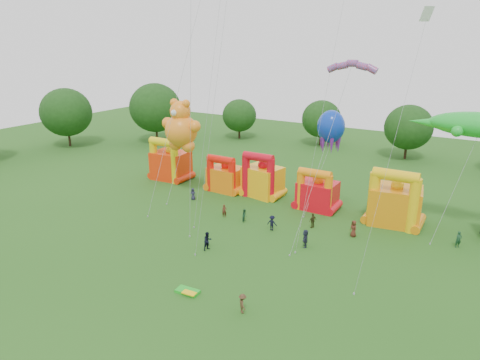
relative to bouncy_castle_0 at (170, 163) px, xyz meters
The scene contains 23 objects.
ground 33.57m from the bouncy_castle_0, 52.78° to the right, with size 160.00×160.00×0.00m, color #235718.
tree_ring 32.46m from the bouncy_castle_0, 53.82° to the right, with size 126.98×129.12×12.07m.
bouncy_castle_0 is the anchor object (origin of this frame).
bouncy_castle_1 10.10m from the bouncy_castle_0, ahead, with size 4.72×3.85×5.27m.
bouncy_castle_2 15.51m from the bouncy_castle_0, ahead, with size 5.38×4.63×6.25m.
bouncy_castle_3 23.62m from the bouncy_castle_0, ahead, with size 4.62×3.73×5.45m.
bouncy_castle_4 32.91m from the bouncy_castle_0, ahead, with size 6.10×5.16×6.82m.
teddy_bear_kite 10.30m from the bouncy_castle_0, 37.98° to the right, with size 5.96×6.06×13.19m.
gecko_kite 39.66m from the bouncy_castle_0, ahead, with size 12.71×6.75×13.49m.
octopus_kite 23.57m from the bouncy_castle_0, ahead, with size 3.63×11.58×11.61m.
parafoil_kites 20.34m from the bouncy_castle_0, 29.51° to the right, with size 23.55×12.71×29.25m.
diamond_kites 28.63m from the bouncy_castle_0, 27.58° to the right, with size 22.09×12.11×37.21m.
folded_kite_bundle 31.78m from the bouncy_castle_0, 47.75° to the right, with size 2.07×1.22×0.31m.
spectator_0 10.17m from the bouncy_castle_0, 33.06° to the right, with size 0.79×0.51×1.61m, color #24233B.
spectator_1 17.35m from the bouncy_castle_0, 28.59° to the right, with size 0.57×0.37×1.56m, color #502217.
spectator_2 19.74m from the bouncy_castle_0, 24.40° to the right, with size 0.74×0.58×1.52m, color #1B442A.
spectator_3 23.46m from the bouncy_castle_0, 21.75° to the right, with size 1.13×0.65×1.75m, color black.
spectator_4 26.08m from the bouncy_castle_0, 12.71° to the right, with size 1.03×0.43×1.76m, color #383416.
spectator_5 28.53m from the bouncy_castle_0, 21.69° to the right, with size 1.76×0.56×1.90m, color #24283C.
spectator_6 30.56m from the bouncy_castle_0, 10.60° to the right, with size 0.91×0.59×1.85m, color #502317.
spectator_7 40.07m from the bouncy_castle_0, ahead, with size 0.65×0.42×1.77m, color #194025.
spectator_8 24.48m from the bouncy_castle_0, 41.52° to the right, with size 0.94×0.73×1.93m, color black.
spectator_9 35.54m from the bouncy_castle_0, 41.36° to the right, with size 1.06×0.61×1.64m, color #452F1B.
Camera 1 is at (20.79, -21.30, 20.23)m, focal length 32.00 mm.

